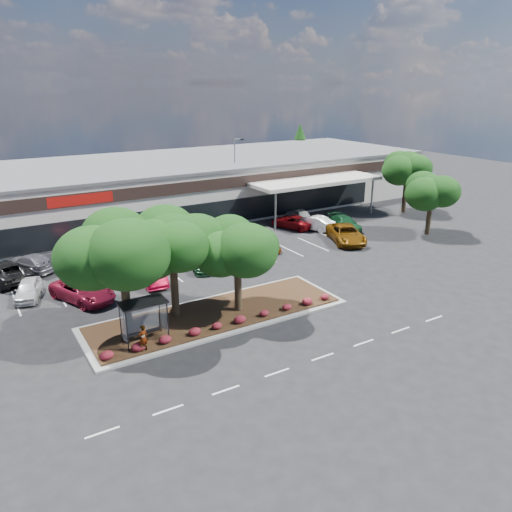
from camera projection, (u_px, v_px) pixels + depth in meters
ground at (274, 333)px, 31.92m from camera, size 160.00×160.00×0.00m
retail_store at (115, 191)px, 58.26m from camera, size 80.40×25.20×6.25m
landscape_island at (217, 315)px, 34.12m from camera, size 18.00×6.00×0.26m
lane_markings at (201, 281)px, 40.25m from camera, size 33.12×20.06×0.01m
shrub_row at (232, 321)px, 32.30m from camera, size 17.00×0.80×0.50m
bus_shelter at (142, 309)px, 29.85m from camera, size 2.75×1.55×2.59m
island_tree_west at (124, 273)px, 30.23m from camera, size 7.20×7.20×7.89m
island_tree_mid at (173, 264)px, 32.61m from camera, size 6.60×6.60×7.32m
island_tree_east at (238, 266)px, 33.51m from camera, size 5.80×5.80×6.50m
tree_east_near at (430, 204)px, 51.70m from camera, size 5.60×5.60×6.51m
tree_east_far at (406, 182)px, 60.43m from camera, size 6.40×6.40×7.62m
conifer_north_east at (300, 151)px, 82.65m from camera, size 3.96×3.96×9.00m
person_waiting at (143, 338)px, 29.00m from camera, size 0.68×0.54×1.65m
light_pole at (236, 181)px, 59.52m from camera, size 1.43×0.65×9.09m
car_0 at (28, 290)px, 36.83m from camera, size 2.73×4.29×1.36m
car_1 at (83, 290)px, 36.46m from camera, size 4.45×6.04×1.52m
car_3 at (151, 273)px, 39.70m from camera, size 2.14×4.87×1.56m
car_4 at (201, 261)px, 42.74m from camera, size 2.77×4.90×1.34m
car_5 at (245, 241)px, 47.84m from camera, size 2.77×5.75×1.58m
car_6 at (259, 244)px, 47.34m from camera, size 3.48×5.00×1.34m
car_7 at (346, 234)px, 49.83m from camera, size 5.03×6.74×1.70m
car_8 at (345, 223)px, 54.13m from camera, size 2.96×5.31×1.45m
car_9 at (3, 272)px, 39.95m from camera, size 4.39×6.42×1.63m
car_10 at (31, 263)px, 42.22m from camera, size 3.95×5.44×1.46m
car_11 at (81, 255)px, 43.94m from camera, size 2.16×5.04×1.61m
car_12 at (182, 235)px, 49.55m from camera, size 2.35×5.08×1.69m
car_13 at (205, 234)px, 50.45m from camera, size 2.42×4.36×1.40m
car_14 at (235, 227)px, 52.61m from camera, size 2.82×5.61×1.56m
car_15 at (292, 222)px, 54.78m from camera, size 3.88×5.48×1.39m
car_16 at (313, 223)px, 54.04m from camera, size 3.38×5.00×1.56m
car_17 at (299, 215)px, 57.51m from camera, size 2.39×4.54×1.47m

